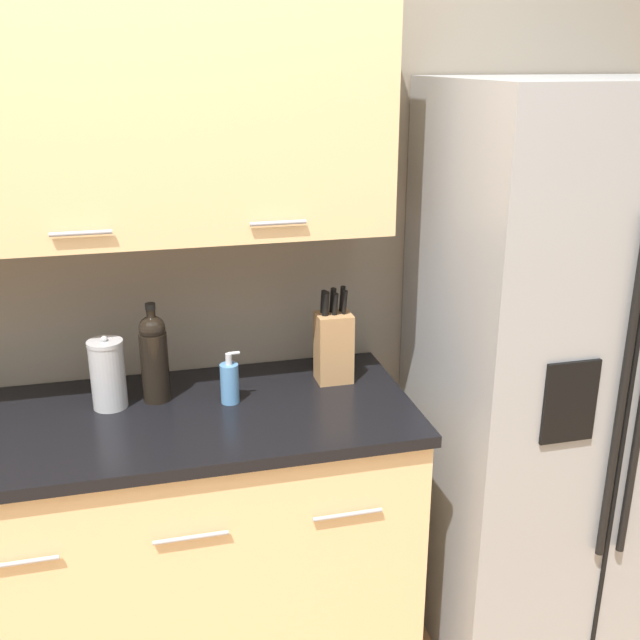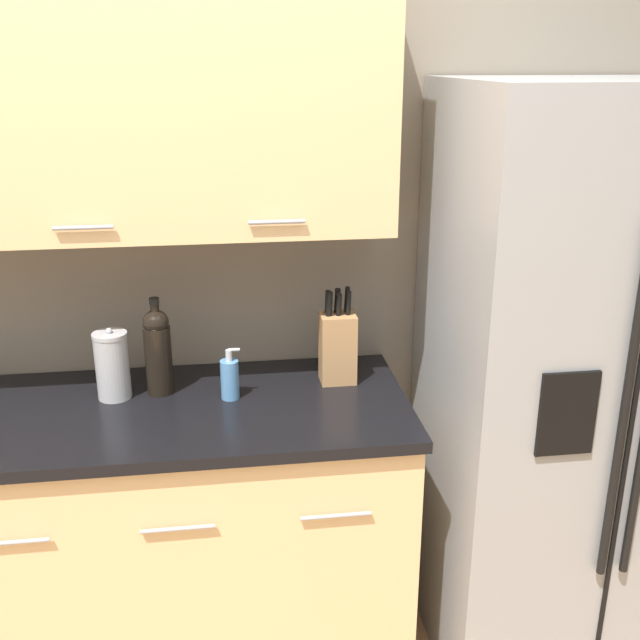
# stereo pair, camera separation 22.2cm
# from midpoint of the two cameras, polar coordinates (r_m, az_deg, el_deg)

# --- Properties ---
(wall_back) EXTENTS (10.00, 0.39, 2.60)m
(wall_back) POSITION_cam_midpoint_polar(r_m,az_deg,el_deg) (2.41, -17.76, 6.87)
(wall_back) COLOR gray
(wall_back) RESTS_ON ground_plane
(counter_unit) EXTENTS (1.83, 0.64, 0.93)m
(counter_unit) POSITION_cam_midpoint_polar(r_m,az_deg,el_deg) (2.53, -17.85, -16.57)
(counter_unit) COLOR black
(counter_unit) RESTS_ON ground_plane
(refrigerator) EXTENTS (0.84, 0.73, 1.87)m
(refrigerator) POSITION_cam_midpoint_polar(r_m,az_deg,el_deg) (2.54, 15.36, -4.17)
(refrigerator) COLOR gray
(refrigerator) RESTS_ON ground_plane
(knife_block) EXTENTS (0.11, 0.09, 0.31)m
(knife_block) POSITION_cam_midpoint_polar(r_m,az_deg,el_deg) (2.38, -1.63, -1.96)
(knife_block) COLOR #A87A4C
(knife_block) RESTS_ON counter_unit
(wine_bottle) EXTENTS (0.08, 0.08, 0.31)m
(wine_bottle) POSITION_cam_midpoint_polar(r_m,az_deg,el_deg) (2.32, -15.24, -2.73)
(wine_bottle) COLOR black
(wine_bottle) RESTS_ON counter_unit
(soap_dispenser) EXTENTS (0.06, 0.06, 0.16)m
(soap_dispenser) POSITION_cam_midpoint_polar(r_m,az_deg,el_deg) (2.28, -9.69, -4.77)
(soap_dispenser) COLOR #4C7FB2
(soap_dispenser) RESTS_ON counter_unit
(steel_canister) EXTENTS (0.10, 0.10, 0.23)m
(steel_canister) POSITION_cam_midpoint_polar(r_m,az_deg,el_deg) (2.33, -18.54, -3.98)
(steel_canister) COLOR #A3A3A5
(steel_canister) RESTS_ON counter_unit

